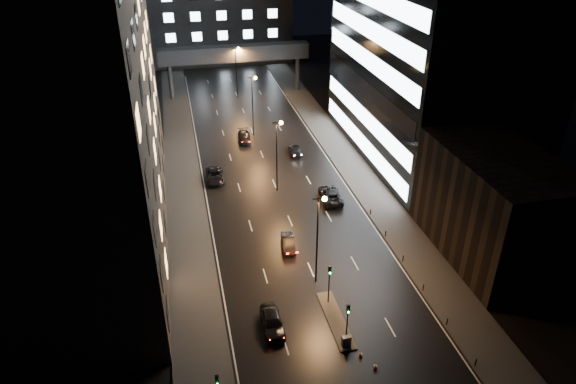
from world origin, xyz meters
The scene contains 25 objects.
ground centered at (0.00, 40.00, 0.00)m, with size 160.00×160.00×0.00m, color black.
sidewalk_left centered at (-12.50, 35.00, 0.07)m, with size 5.00×110.00×0.15m, color #383533.
sidewalk_right centered at (12.50, 35.00, 0.07)m, with size 5.00×110.00×0.15m, color #383533.
building_left centered at (-22.50, 24.00, 20.00)m, with size 15.00×48.00×40.00m, color #2D2319.
building_right_low centered at (20.00, 9.00, 6.00)m, with size 10.00×18.00×12.00m, color black.
building_right_glass centered at (25.00, 36.00, 22.50)m, with size 20.00×36.00×45.00m, color black.
building_far centered at (0.00, 98.00, 12.50)m, with size 34.00×14.00×25.00m, color #333335.
skybridge centered at (0.00, 70.00, 8.34)m, with size 30.00×3.00×10.00m.
median_island centered at (0.30, 2.00, 0.07)m, with size 1.60×8.00×0.15m, color #383533.
traffic_signal_near centered at (0.30, 4.49, 3.09)m, with size 0.28×0.34×4.40m.
traffic_signal_far centered at (0.30, -1.01, 3.09)m, with size 0.28×0.34×4.40m.
bollard_row centered at (10.20, 6.50, 0.45)m, with size 0.12×25.12×0.90m.
streetlight_near centered at (0.16, 8.00, 6.50)m, with size 1.45×0.50×10.15m.
streetlight_mid_a centered at (0.16, 28.00, 6.50)m, with size 1.45×0.50×10.15m.
streetlight_mid_b centered at (0.16, 48.00, 6.50)m, with size 1.45×0.50×10.15m.
streetlight_far centered at (0.16, 68.00, 6.50)m, with size 1.45×0.50×10.15m.
car_away_a centered at (-5.75, 2.32, 0.80)m, with size 1.88×4.67×1.59m, color black.
car_away_b centered at (-1.50, 14.51, 0.66)m, with size 1.41×4.04×1.33m, color black.
car_away_c centered at (-8.05, 32.90, 0.74)m, with size 2.46×5.34×1.48m, color black.
car_away_d centered at (-1.93, 45.74, 0.73)m, with size 2.03×5.00×1.45m, color black.
car_toward_a centered at (6.41, 23.90, 0.78)m, with size 2.59×5.63×1.56m, color black.
car_toward_b centered at (5.10, 39.05, 0.66)m, with size 1.84×4.53×1.32m, color black.
utility_cabinet centered at (0.18, -1.43, 0.71)m, with size 0.77×0.44×1.13m, color #49494B.
cone_a centered at (1.08, -2.80, 0.26)m, with size 0.34×0.34×0.52m, color #FF5F0D.
cone_b centered at (1.84, -4.33, 0.27)m, with size 0.36×0.36×0.55m, color #F7470D.
Camera 1 is at (-12.13, -32.54, 34.48)m, focal length 32.00 mm.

